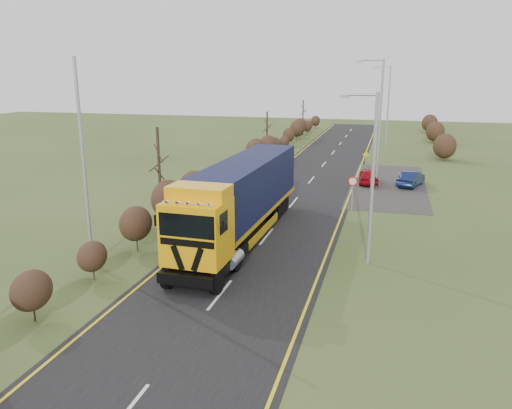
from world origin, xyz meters
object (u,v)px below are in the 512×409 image
at_px(car_red_hatchback, 369,176).
at_px(car_blue_sedan, 411,179).
at_px(speed_sign, 352,187).
at_px(streetlight_near, 371,173).
at_px(lorry, 241,196).

xyz_separation_m(car_red_hatchback, car_blue_sedan, (3.42, -0.11, -0.04)).
bearing_deg(car_blue_sedan, speed_sign, 83.18).
distance_m(car_blue_sedan, speed_sign, 9.83).
distance_m(car_red_hatchback, car_blue_sedan, 3.42).
height_order(car_red_hatchback, car_blue_sedan, car_red_hatchback).
bearing_deg(car_blue_sedan, streetlight_near, 99.91).
bearing_deg(car_blue_sedan, lorry, 77.88).
xyz_separation_m(lorry, streetlight_near, (6.99, -1.89, 2.02)).
height_order(car_blue_sedan, speed_sign, speed_sign).
xyz_separation_m(car_red_hatchback, speed_sign, (-0.67, -9.00, 0.99)).
height_order(streetlight_near, speed_sign, streetlight_near).
bearing_deg(car_red_hatchback, speed_sign, 81.94).
relative_size(lorry, car_red_hatchback, 4.10).
height_order(lorry, car_red_hatchback, lorry).
bearing_deg(car_red_hatchback, streetlight_near, 88.76).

